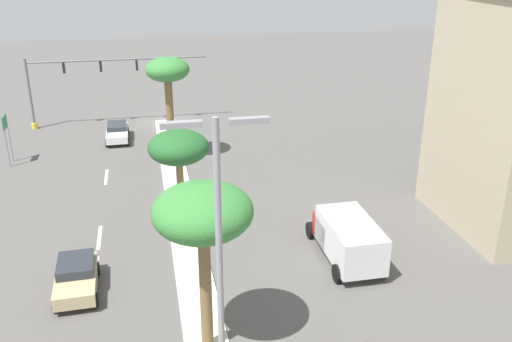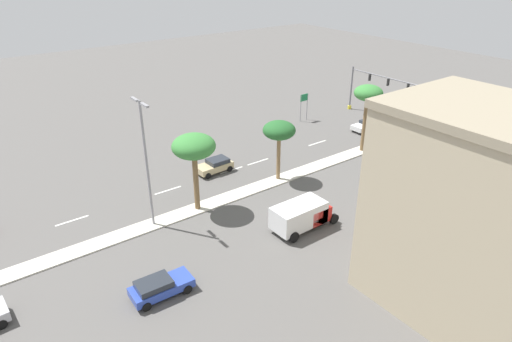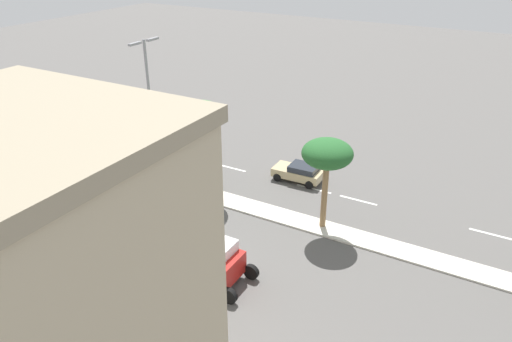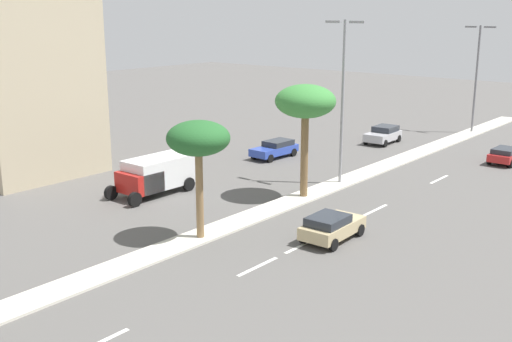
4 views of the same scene
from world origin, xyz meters
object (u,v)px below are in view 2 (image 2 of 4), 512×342
object	(u,v)px
box_truck	(302,214)
street_lamp_trailing	(146,156)
traffic_signal_gantry	(376,87)
sedan_tan_near	(215,165)
palm_tree_leading	(368,96)
sedan_white_right	(367,125)
palm_tree_mid	(279,131)
palm_tree_outboard	(194,148)
sedan_blue_center	(160,287)
commercial_building	(499,225)
directional_road_sign	(304,102)

from	to	relation	value
box_truck	street_lamp_trailing	bearing A→B (deg)	51.12
traffic_signal_gantry	sedan_tan_near	distance (m)	27.22
palm_tree_leading	box_truck	world-z (taller)	palm_tree_leading
sedan_white_right	street_lamp_trailing	bearing A→B (deg)	97.50
palm_tree_mid	box_truck	xyz separation A→B (m)	(-8.06, 4.04, -3.93)
palm_tree_leading	sedan_tan_near	bearing A→B (deg)	71.60
palm_tree_outboard	sedan_tan_near	bearing A→B (deg)	-43.93
traffic_signal_gantry	sedan_white_right	size ratio (longest dim) A/B	3.74
palm_tree_mid	sedan_blue_center	xyz separation A→B (m)	(-8.49, 17.17, -4.49)
traffic_signal_gantry	palm_tree_mid	distance (m)	23.82
commercial_building	sedan_tan_near	size ratio (longest dim) A/B	3.61
palm_tree_mid	box_truck	distance (m)	9.84
street_lamp_trailing	box_truck	world-z (taller)	street_lamp_trailing
directional_road_sign	sedan_blue_center	xyz separation A→B (m)	(-20.09, 31.14, -1.90)
sedan_blue_center	box_truck	world-z (taller)	box_truck
directional_road_sign	street_lamp_trailing	bearing A→B (deg)	113.08
traffic_signal_gantry	palm_tree_leading	distance (m)	12.79
directional_road_sign	palm_tree_outboard	distance (m)	26.47
palm_tree_mid	sedan_blue_center	size ratio (longest dim) A/B	1.44
traffic_signal_gantry	street_lamp_trailing	bearing A→B (deg)	101.00
traffic_signal_gantry	commercial_building	distance (m)	38.09
street_lamp_trailing	commercial_building	bearing A→B (deg)	-151.37
commercial_building	palm_tree_outboard	size ratio (longest dim) A/B	2.00
commercial_building	palm_tree_mid	distance (m)	22.19
commercial_building	palm_tree_mid	size ratio (longest dim) A/B	2.31
directional_road_sign	sedan_blue_center	world-z (taller)	directional_road_sign
palm_tree_leading	sedan_white_right	bearing A→B (deg)	-53.45
directional_road_sign	sedan_white_right	bearing A→B (deg)	-151.72
traffic_signal_gantry	box_truck	size ratio (longest dim) A/B	2.74
traffic_signal_gantry	palm_tree_outboard	distance (m)	33.08
box_truck	sedan_white_right	bearing A→B (deg)	-61.44
sedan_blue_center	traffic_signal_gantry	bearing A→B (deg)	-68.95
directional_road_sign	commercial_building	world-z (taller)	commercial_building
palm_tree_outboard	street_lamp_trailing	bearing A→B (deg)	90.17
street_lamp_trailing	sedan_tan_near	bearing A→B (deg)	-60.08
sedan_tan_near	sedan_blue_center	bearing A→B (deg)	136.70
directional_road_sign	sedan_blue_center	distance (m)	37.11
palm_tree_mid	traffic_signal_gantry	bearing A→B (deg)	-73.18
traffic_signal_gantry	box_truck	xyz separation A→B (m)	(-14.95, 26.82, -2.89)
directional_road_sign	palm_tree_outboard	size ratio (longest dim) A/B	0.53
palm_tree_mid	street_lamp_trailing	world-z (taller)	street_lamp_trailing
sedan_white_right	box_truck	xyz separation A→B (m)	(-12.03, 22.11, 0.59)
directional_road_sign	palm_tree_leading	bearing A→B (deg)	172.52
sedan_white_right	sedan_blue_center	bearing A→B (deg)	109.48
palm_tree_outboard	street_lamp_trailing	world-z (taller)	street_lamp_trailing
palm_tree_leading	box_truck	bearing A→B (deg)	115.48
palm_tree_leading	palm_tree_outboard	size ratio (longest dim) A/B	1.09
traffic_signal_gantry	sedan_tan_near	xyz separation A→B (m)	(-1.59, 26.96, -3.44)
palm_tree_leading	sedan_white_right	xyz separation A→B (m)	(4.19, -5.66, -5.83)
traffic_signal_gantry	street_lamp_trailing	distance (m)	37.29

